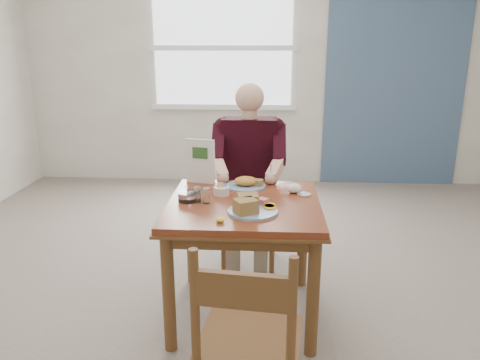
# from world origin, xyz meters

# --- Properties ---
(floor) EXTENTS (6.00, 6.00, 0.00)m
(floor) POSITION_xyz_m (0.00, 0.00, 0.00)
(floor) COLOR #6A6156
(floor) RESTS_ON ground
(wall_back) EXTENTS (5.50, 0.00, 5.50)m
(wall_back) POSITION_xyz_m (0.00, 3.00, 1.40)
(wall_back) COLOR silver
(wall_back) RESTS_ON ground
(accent_panel) EXTENTS (1.60, 0.02, 2.80)m
(accent_panel) POSITION_xyz_m (1.60, 2.98, 1.40)
(accent_panel) COLOR #405A78
(accent_panel) RESTS_ON ground
(lemon_wedge) EXTENTS (0.05, 0.04, 0.03)m
(lemon_wedge) POSITION_xyz_m (-0.11, -0.34, 0.76)
(lemon_wedge) COLOR #FFEF35
(lemon_wedge) RESTS_ON table
(napkin) EXTENTS (0.11, 0.09, 0.06)m
(napkin) POSITION_xyz_m (0.30, 0.19, 0.78)
(napkin) COLOR white
(napkin) RESTS_ON table
(metal_dish) EXTENTS (0.09, 0.09, 0.01)m
(metal_dish) POSITION_xyz_m (0.37, 0.14, 0.76)
(metal_dish) COLOR silver
(metal_dish) RESTS_ON table
(window) EXTENTS (1.72, 0.04, 1.42)m
(window) POSITION_xyz_m (-0.40, 2.97, 1.60)
(window) COLOR white
(window) RESTS_ON wall_back
(table) EXTENTS (0.92, 0.92, 0.75)m
(table) POSITION_xyz_m (0.00, 0.00, 0.64)
(table) COLOR maroon
(table) RESTS_ON ground
(chair_far) EXTENTS (0.42, 0.42, 0.95)m
(chair_far) POSITION_xyz_m (0.00, 0.80, 0.48)
(chair_far) COLOR brown
(chair_far) RESTS_ON ground
(chair_near) EXTENTS (0.47, 0.47, 0.95)m
(chair_near) POSITION_xyz_m (0.07, -0.99, 0.48)
(chair_near) COLOR brown
(chair_near) RESTS_ON ground
(diner) EXTENTS (0.53, 0.56, 1.39)m
(diner) POSITION_xyz_m (0.00, 0.71, 0.81)
(diner) COLOR gray
(diner) RESTS_ON chair_far
(near_plate) EXTENTS (0.36, 0.36, 0.09)m
(near_plate) POSITION_xyz_m (0.04, -0.18, 0.78)
(near_plate) COLOR white
(near_plate) RESTS_ON table
(far_plate) EXTENTS (0.33, 0.33, 0.07)m
(far_plate) POSITION_xyz_m (0.00, 0.30, 0.78)
(far_plate) COLOR white
(far_plate) RESTS_ON table
(caddy) EXTENTS (0.12, 0.12, 0.07)m
(caddy) POSITION_xyz_m (-0.15, 0.13, 0.78)
(caddy) COLOR white
(caddy) RESTS_ON table
(shakers) EXTENTS (0.11, 0.07, 0.09)m
(shakers) POSITION_xyz_m (-0.25, -0.03, 0.80)
(shakers) COLOR white
(shakers) RESTS_ON table
(creamer) EXTENTS (0.14, 0.14, 0.06)m
(creamer) POSITION_xyz_m (-0.33, -0.00, 0.78)
(creamer) COLOR white
(creamer) RESTS_ON table
(menu) EXTENTS (0.20, 0.07, 0.30)m
(menu) POSITION_xyz_m (-0.31, 0.38, 0.90)
(menu) COLOR white
(menu) RESTS_ON table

